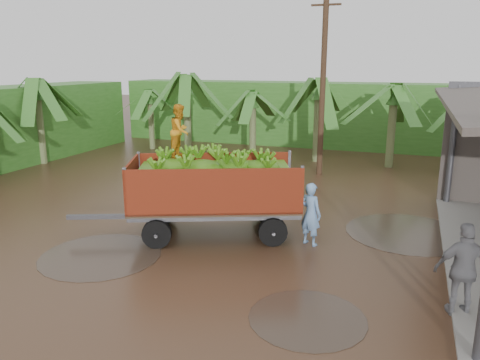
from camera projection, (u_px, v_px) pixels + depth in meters
name	position (u px, v px, depth m)	size (l,w,h in m)	color
ground	(245.00, 241.00, 12.67)	(100.00, 100.00, 0.00)	black
hedge_north	(305.00, 113.00, 27.45)	(22.00, 3.00, 3.60)	#2D661E
banana_trailer	(214.00, 186.00, 12.90)	(6.32, 3.83, 3.60)	#A02D16
man_blue	(311.00, 214.00, 12.25)	(0.62, 0.40, 1.69)	#6E97C9
man_grey	(464.00, 270.00, 8.77)	(1.08, 0.45, 1.85)	slate
utility_pole	(323.00, 85.00, 19.31)	(1.20, 0.24, 7.50)	#47301E
banana_plants	(197.00, 129.00, 20.04)	(24.96, 21.01, 4.31)	#2D661E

